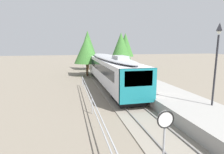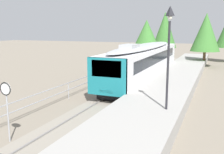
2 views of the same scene
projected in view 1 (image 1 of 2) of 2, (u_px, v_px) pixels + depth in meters
name	position (u px, v px, depth m)	size (l,w,h in m)	color
ground_plane	(94.00, 109.00, 14.16)	(160.00, 160.00, 0.00)	slate
track_rails	(131.00, 105.00, 14.84)	(3.20, 60.00, 0.14)	gray
commuter_train	(110.00, 68.00, 22.09)	(2.82, 19.18, 3.74)	silver
station_platform	(167.00, 98.00, 15.51)	(3.90, 60.00, 0.90)	#999691
platform_lamp_mid_platform	(217.00, 49.00, 11.57)	(0.34, 0.34, 5.35)	#232328
speed_limit_sign	(165.00, 130.00, 5.96)	(0.61, 0.10, 2.81)	#9EA0A5
tree_behind_carpark	(88.00, 45.00, 35.79)	(3.61, 3.61, 7.68)	brown
tree_behind_station_far	(121.00, 46.00, 34.69)	(3.88, 3.88, 7.25)	brown
tree_distant_left	(87.00, 50.00, 28.77)	(4.01, 4.01, 6.29)	brown
tree_distant_centre	(125.00, 45.00, 42.02)	(3.86, 3.86, 7.62)	brown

